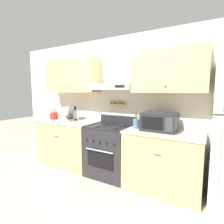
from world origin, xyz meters
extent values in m
plane|color=#B2A38E|center=(0.00, 0.00, 0.00)|extent=(16.00, 16.00, 0.00)
cube|color=beige|center=(0.00, 0.71, 1.27)|extent=(5.20, 0.08, 2.55)
cube|color=tan|center=(-1.01, 0.51, 1.84)|extent=(1.24, 0.33, 0.66)
sphere|color=brown|center=(-1.01, 0.33, 1.61)|extent=(0.02, 0.02, 0.02)
cube|color=tan|center=(0.96, 0.51, 1.84)|extent=(1.14, 0.33, 0.66)
sphere|color=brown|center=(0.96, 0.33, 1.61)|extent=(0.02, 0.02, 0.02)
cube|color=silver|center=(0.00, 0.49, 1.62)|extent=(0.78, 0.37, 0.11)
cube|color=black|center=(0.22, 0.30, 1.62)|extent=(0.19, 0.01, 0.05)
cube|color=tan|center=(0.00, 0.63, 1.28)|extent=(0.34, 0.07, 0.02)
cylinder|color=olive|center=(-0.14, 0.63, 1.32)|extent=(0.03, 0.03, 0.06)
cylinder|color=olive|center=(-0.07, 0.63, 1.32)|extent=(0.03, 0.03, 0.06)
cylinder|color=olive|center=(0.00, 0.63, 1.32)|extent=(0.03, 0.03, 0.06)
cylinder|color=olive|center=(0.07, 0.63, 1.32)|extent=(0.03, 0.03, 0.06)
cylinder|color=olive|center=(0.14, 0.63, 1.32)|extent=(0.03, 0.03, 0.06)
cube|color=tan|center=(-1.01, 0.35, 0.45)|extent=(1.24, 0.65, 0.90)
cube|color=#B7B2A3|center=(-1.01, 0.35, 0.91)|extent=(1.27, 0.68, 0.03)
cylinder|color=brown|center=(-1.01, 0.01, 0.67)|extent=(0.10, 0.01, 0.01)
cube|color=tan|center=(0.96, 0.35, 0.45)|extent=(1.14, 0.65, 0.90)
cube|color=#B7B2A3|center=(0.96, 0.35, 0.91)|extent=(1.16, 0.68, 0.03)
cylinder|color=brown|center=(0.96, 0.01, 0.67)|extent=(0.10, 0.01, 0.01)
cube|color=#232326|center=(0.00, 0.34, 0.45)|extent=(0.75, 0.64, 0.90)
cube|color=black|center=(0.00, 0.02, 0.38)|extent=(0.51, 0.01, 0.25)
cylinder|color=#ADAFB5|center=(0.00, -0.01, 0.56)|extent=(0.53, 0.02, 0.02)
cube|color=black|center=(0.00, 0.34, 0.91)|extent=(0.75, 0.64, 0.01)
cylinder|color=#232326|center=(-0.18, 0.19, 0.92)|extent=(0.11, 0.11, 0.02)
cylinder|color=#232326|center=(0.18, 0.19, 0.92)|extent=(0.11, 0.11, 0.02)
cylinder|color=#232326|center=(-0.18, 0.50, 0.92)|extent=(0.11, 0.11, 0.02)
cylinder|color=#232326|center=(0.18, 0.50, 0.92)|extent=(0.11, 0.11, 0.02)
cylinder|color=black|center=(-0.27, 0.01, 0.70)|extent=(0.03, 0.02, 0.03)
cylinder|color=black|center=(-0.14, 0.01, 0.70)|extent=(0.03, 0.02, 0.03)
cylinder|color=black|center=(0.00, 0.01, 0.70)|extent=(0.03, 0.02, 0.03)
cylinder|color=black|center=(0.14, 0.01, 0.70)|extent=(0.03, 0.02, 0.03)
cylinder|color=black|center=(0.27, 0.01, 0.70)|extent=(0.03, 0.02, 0.03)
cube|color=#232326|center=(0.00, 0.64, 0.99)|extent=(0.75, 0.04, 0.15)
cylinder|color=#ADAFB5|center=(1.68, -0.06, 1.54)|extent=(0.02, 0.02, 0.41)
cylinder|color=#ADAFB5|center=(1.68, -0.06, 0.75)|extent=(0.02, 0.02, 0.79)
cylinder|color=red|center=(-1.43, 0.35, 0.99)|extent=(0.18, 0.18, 0.12)
ellipsoid|color=red|center=(-1.43, 0.35, 1.05)|extent=(0.17, 0.17, 0.07)
sphere|color=black|center=(-1.43, 0.35, 1.10)|extent=(0.02, 0.02, 0.02)
cylinder|color=red|center=(-1.34, 0.35, 1.01)|extent=(0.11, 0.04, 0.09)
torus|color=black|center=(-1.43, 0.35, 1.07)|extent=(0.16, 0.01, 0.16)
cube|color=#ADAFB5|center=(-0.97, 0.35, 0.94)|extent=(0.19, 0.25, 0.03)
cube|color=#ADAFB5|center=(-0.97, 0.43, 1.08)|extent=(0.19, 0.08, 0.29)
cube|color=#ADAFB5|center=(-0.97, 0.34, 1.19)|extent=(0.19, 0.21, 0.07)
ellipsoid|color=#4C3323|center=(-0.97, 0.33, 1.01)|extent=(0.12, 0.12, 0.11)
cube|color=#232326|center=(0.88, 0.37, 1.07)|extent=(0.52, 0.39, 0.28)
cube|color=black|center=(0.82, 0.16, 1.07)|extent=(0.31, 0.01, 0.18)
cube|color=#38383D|center=(1.07, 0.16, 1.07)|extent=(0.10, 0.01, 0.20)
cylinder|color=slate|center=(0.51, 0.35, 1.00)|extent=(0.11, 0.11, 0.15)
cylinder|color=olive|center=(0.49, 0.34, 1.15)|extent=(0.01, 0.05, 0.16)
cylinder|color=#28282B|center=(0.52, 0.35, 1.15)|extent=(0.01, 0.04, 0.16)
cylinder|color=#B2B2B7|center=(0.53, 0.35, 1.15)|extent=(0.01, 0.03, 0.16)
camera|label=1|loc=(1.57, -2.31, 1.53)|focal=28.00mm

